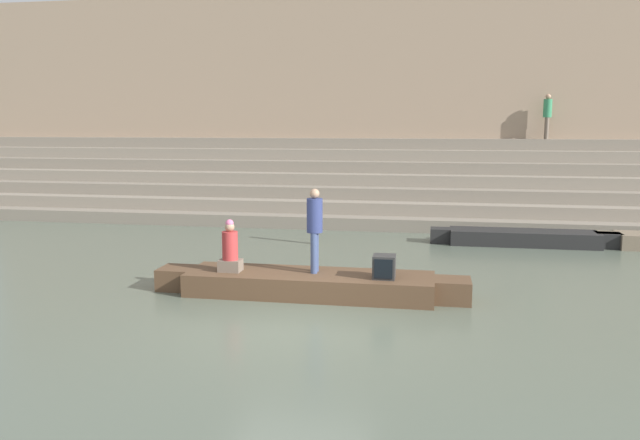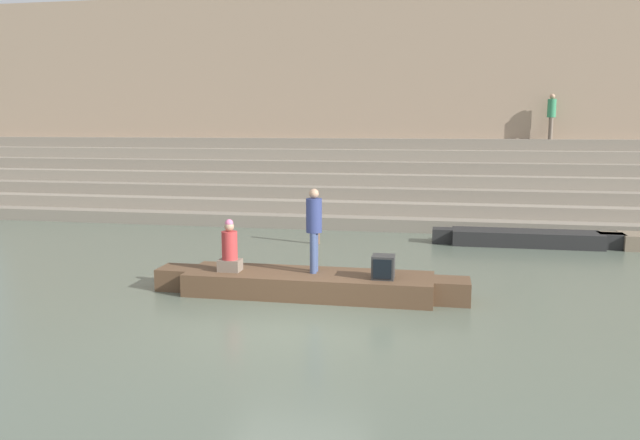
% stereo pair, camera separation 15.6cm
% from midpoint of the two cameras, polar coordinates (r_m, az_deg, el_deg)
% --- Properties ---
extents(ground_plane, '(120.00, 120.00, 0.00)m').
position_cam_midpoint_polar(ground_plane, '(10.97, -1.78, -9.40)').
color(ground_plane, '#566051').
extents(ghat_steps, '(36.00, 5.29, 2.86)m').
position_cam_midpoint_polar(ghat_steps, '(23.30, 5.16, 2.83)').
color(ghat_steps, gray).
rests_on(ghat_steps, ground).
extents(back_wall, '(34.20, 1.28, 8.56)m').
position_cam_midpoint_polar(back_wall, '(25.67, 5.83, 10.59)').
color(back_wall, tan).
rests_on(back_wall, ground).
extents(rowboat_main, '(6.36, 1.43, 0.45)m').
position_cam_midpoint_polar(rowboat_main, '(12.64, -0.68, -5.80)').
color(rowboat_main, brown).
rests_on(rowboat_main, ground).
extents(person_standing, '(0.32, 0.32, 1.70)m').
position_cam_midpoint_polar(person_standing, '(12.47, -0.19, -0.39)').
color(person_standing, '#3D4C75').
rests_on(person_standing, rowboat_main).
extents(person_rowing, '(0.45, 0.35, 1.07)m').
position_cam_midpoint_polar(person_rowing, '(12.80, -7.91, -2.74)').
color(person_rowing, '#756656').
rests_on(person_rowing, rowboat_main).
extents(tv_set, '(0.43, 0.42, 0.46)m').
position_cam_midpoint_polar(tv_set, '(12.17, 6.17, -4.29)').
color(tv_set, '#2D2D2D').
rests_on(tv_set, rowboat_main).
extents(moored_boat_shore, '(5.23, 1.01, 0.42)m').
position_cam_midpoint_polar(moored_boat_shore, '(18.66, 18.53, -1.55)').
color(moored_boat_shore, black).
rests_on(moored_boat_shore, ground).
extents(mooring_post, '(0.16, 0.16, 1.29)m').
position_cam_midpoint_polar(mooring_post, '(17.86, -0.02, -0.16)').
color(mooring_post, brown).
rests_on(mooring_post, ground).
extents(person_on_steps, '(0.31, 0.31, 1.66)m').
position_cam_midpoint_polar(person_on_steps, '(24.92, 20.57, 9.15)').
color(person_on_steps, '#756656').
rests_on(person_on_steps, ghat_steps).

